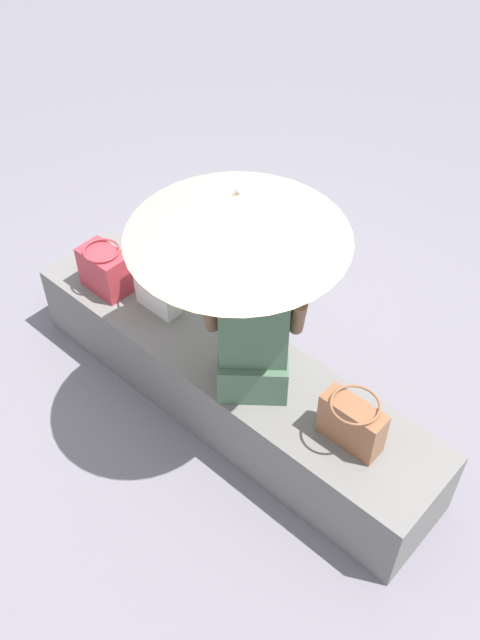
{
  "coord_description": "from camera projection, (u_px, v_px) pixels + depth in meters",
  "views": [
    {
      "loc": [
        1.72,
        -1.8,
        3.21
      ],
      "look_at": [
        0.12,
        -0.03,
        0.8
      ],
      "focal_mm": 39.84,
      "sensor_mm": 36.0,
      "label": 1
    }
  ],
  "objects": [
    {
      "name": "stone_bench",
      "position": [
        228.0,
        381.0,
        3.88
      ],
      "size": [
        2.52,
        0.55,
        0.45
      ],
      "primitive_type": "cube",
      "color": "slate",
      "rests_on": "ground"
    },
    {
      "name": "person_seated",
      "position": [
        254.0,
        330.0,
        3.3
      ],
      "size": [
        0.49,
        0.45,
        0.9
      ],
      "color": "#47664C",
      "rests_on": "stone_bench"
    },
    {
      "name": "shoulder_bag_spare",
      "position": [
        157.0,
        284.0,
        3.84
      ],
      "size": [
        0.26,
        0.19,
        0.35
      ],
      "color": "silver",
      "rests_on": "stone_bench"
    },
    {
      "name": "ground_plane",
      "position": [
        229.0,
        407.0,
        4.04
      ],
      "size": [
        14.0,
        14.0,
        0.0
      ],
      "primitive_type": "plane",
      "color": "slate"
    },
    {
      "name": "handbag_black",
      "position": [
        352.0,
        423.0,
        3.23
      ],
      "size": [
        0.31,
        0.23,
        0.27
      ],
      "color": "brown",
      "rests_on": "stone_bench"
    },
    {
      "name": "tote_bag_canvas",
      "position": [
        105.0,
        270.0,
        3.98
      ],
      "size": [
        0.28,
        0.21,
        0.28
      ],
      "color": "#B2333D",
      "rests_on": "stone_bench"
    },
    {
      "name": "parasol",
      "position": [
        238.0,
        215.0,
        2.9
      ],
      "size": [
        0.97,
        0.97,
        1.14
      ],
      "color": "#B7B7BC",
      "rests_on": "stone_bench"
    }
  ]
}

